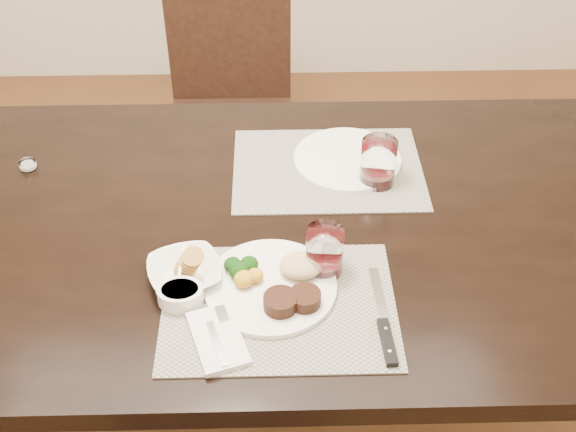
{
  "coord_description": "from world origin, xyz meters",
  "views": [
    {
      "loc": [
        0.14,
        -1.22,
        1.81
      ],
      "look_at": [
        0.17,
        -0.07,
        0.82
      ],
      "focal_mm": 45.0,
      "sensor_mm": 36.0,
      "label": 1
    }
  ],
  "objects_px": {
    "chair_far": "(231,98)",
    "steak_knife": "(385,330)",
    "dinner_plate": "(277,284)",
    "wine_glass_near": "(324,253)",
    "cracker_bowl": "(185,272)",
    "far_plate": "(347,159)"
  },
  "relations": [
    {
      "from": "chair_far",
      "to": "cracker_bowl",
      "type": "xyz_separation_m",
      "value": [
        -0.04,
        -1.11,
        0.27
      ]
    },
    {
      "from": "chair_far",
      "to": "cracker_bowl",
      "type": "height_order",
      "value": "chair_far"
    },
    {
      "from": "chair_far",
      "to": "steak_knife",
      "type": "xyz_separation_m",
      "value": [
        0.35,
        -1.27,
        0.26
      ]
    },
    {
      "from": "chair_far",
      "to": "wine_glass_near",
      "type": "height_order",
      "value": "chair_far"
    },
    {
      "from": "chair_far",
      "to": "wine_glass_near",
      "type": "bearing_deg",
      "value": -77.4
    },
    {
      "from": "cracker_bowl",
      "to": "dinner_plate",
      "type": "bearing_deg",
      "value": -10.34
    },
    {
      "from": "cracker_bowl",
      "to": "far_plate",
      "type": "bearing_deg",
      "value": 47.32
    },
    {
      "from": "cracker_bowl",
      "to": "wine_glass_near",
      "type": "height_order",
      "value": "wine_glass_near"
    },
    {
      "from": "chair_far",
      "to": "steak_knife",
      "type": "relative_size",
      "value": 3.54
    },
    {
      "from": "steak_knife",
      "to": "wine_glass_near",
      "type": "relative_size",
      "value": 2.39
    },
    {
      "from": "dinner_plate",
      "to": "wine_glass_near",
      "type": "relative_size",
      "value": 2.52
    },
    {
      "from": "dinner_plate",
      "to": "steak_knife",
      "type": "distance_m",
      "value": 0.24
    },
    {
      "from": "steak_knife",
      "to": "cracker_bowl",
      "type": "xyz_separation_m",
      "value": [
        -0.39,
        0.15,
        0.01
      ]
    },
    {
      "from": "far_plate",
      "to": "dinner_plate",
      "type": "bearing_deg",
      "value": -112.61
    },
    {
      "from": "dinner_plate",
      "to": "far_plate",
      "type": "distance_m",
      "value": 0.47
    },
    {
      "from": "steak_knife",
      "to": "dinner_plate",
      "type": "bearing_deg",
      "value": 146.99
    },
    {
      "from": "dinner_plate",
      "to": "cracker_bowl",
      "type": "xyz_separation_m",
      "value": [
        -0.19,
        0.03,
        0.0
      ]
    },
    {
      "from": "dinner_plate",
      "to": "steak_knife",
      "type": "relative_size",
      "value": 1.06
    },
    {
      "from": "dinner_plate",
      "to": "cracker_bowl",
      "type": "distance_m",
      "value": 0.19
    },
    {
      "from": "dinner_plate",
      "to": "cracker_bowl",
      "type": "height_order",
      "value": "cracker_bowl"
    },
    {
      "from": "wine_glass_near",
      "to": "chair_far",
      "type": "bearing_deg",
      "value": 102.6
    },
    {
      "from": "steak_knife",
      "to": "wine_glass_near",
      "type": "bearing_deg",
      "value": 118.89
    }
  ]
}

